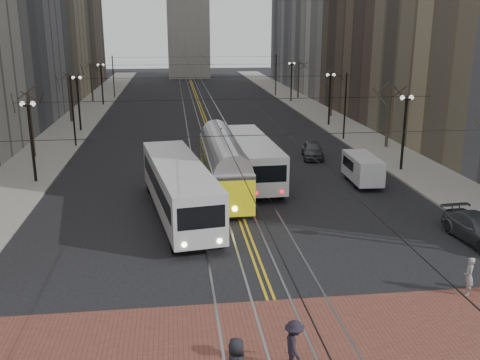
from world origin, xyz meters
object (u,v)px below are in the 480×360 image
object	(u,v)px
streetcar	(223,170)
rear_bus	(252,160)
cargo_van	(362,170)
sedan_parked	(479,229)
transit_bus	(179,190)
pedestrian_d	(294,345)
pedestrian_b	(469,276)
sedan_grey	(313,150)

from	to	relation	value
streetcar	rear_bus	bearing A→B (deg)	46.25
cargo_van	rear_bus	bearing A→B (deg)	168.03
rear_bus	sedan_parked	distance (m)	16.49
transit_bus	pedestrian_d	xyz separation A→B (m)	(3.45, -15.30, -0.73)
rear_bus	cargo_van	distance (m)	7.91
transit_bus	streetcar	xyz separation A→B (m)	(3.05, 4.74, -0.10)
pedestrian_b	pedestrian_d	size ratio (longest dim) A/B	0.94
streetcar	pedestrian_b	distance (m)	18.18
pedestrian_d	rear_bus	bearing A→B (deg)	-7.81
cargo_van	sedan_parked	size ratio (longest dim) A/B	0.95
streetcar	pedestrian_d	bearing A→B (deg)	-89.16
rear_bus	cargo_van	world-z (taller)	rear_bus
transit_bus	streetcar	bearing A→B (deg)	48.54
transit_bus	pedestrian_b	world-z (taller)	transit_bus
rear_bus	sedan_grey	distance (m)	8.81
streetcar	pedestrian_b	xyz separation A→B (m)	(8.72, -15.94, -0.68)
rear_bus	cargo_van	bearing A→B (deg)	-16.15
streetcar	transit_bus	bearing A→B (deg)	-123.10
sedan_grey	pedestrian_b	bearing A→B (deg)	-79.65
transit_bus	pedestrian_d	distance (m)	15.70
sedan_parked	streetcar	bearing A→B (deg)	134.75
transit_bus	pedestrian_b	bearing A→B (deg)	-52.26
streetcar	rear_bus	world-z (taller)	rear_bus
transit_bus	pedestrian_b	distance (m)	16.27
streetcar	pedestrian_d	world-z (taller)	streetcar
rear_bus	cargo_van	size ratio (longest dim) A/B	2.56
sedan_parked	pedestrian_d	world-z (taller)	pedestrian_d
rear_bus	pedestrian_d	bearing A→B (deg)	-97.09
transit_bus	pedestrian_b	xyz separation A→B (m)	(11.77, -11.21, -0.78)
cargo_van	sedan_parked	distance (m)	11.44
streetcar	pedestrian_d	size ratio (longest dim) A/B	7.33
sedan_grey	rear_bus	bearing A→B (deg)	-124.88
sedan_parked	transit_bus	bearing A→B (deg)	154.56
transit_bus	sedan_parked	bearing A→B (deg)	-29.77
rear_bus	sedan_grey	xyz separation A→B (m)	(6.16, 6.24, -0.82)
streetcar	rear_bus	size ratio (longest dim) A/B	1.09
transit_bus	cargo_van	bearing A→B (deg)	13.38
rear_bus	sedan_parked	xyz separation A→B (m)	(10.00, -13.09, -0.83)
transit_bus	sedan_parked	world-z (taller)	transit_bus
streetcar	pedestrian_d	xyz separation A→B (m)	(0.40, -20.04, -0.62)
transit_bus	sedan_parked	size ratio (longest dim) A/B	2.65
transit_bus	rear_bus	size ratio (longest dim) A/B	1.10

